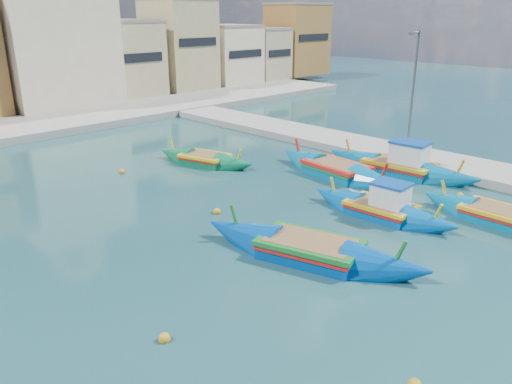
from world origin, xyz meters
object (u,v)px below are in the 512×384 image
quay_street_lamp (412,94)px  luzzu_blue_south (310,251)px  luzzu_turquoise_cabin (400,167)px  luzzu_blue_cabin (381,210)px  luzzu_green (205,160)px  luzzu_cyan_south (497,217)px  luzzu_cyan_mid (336,171)px  church_block (45,19)px

quay_street_lamp → luzzu_blue_south: quay_street_lamp is taller
luzzu_turquoise_cabin → luzzu_blue_south: size_ratio=1.01×
quay_street_lamp → luzzu_blue_cabin: 10.49m
luzzu_green → luzzu_cyan_south: 16.93m
luzzu_blue_cabin → luzzu_cyan_mid: 6.25m
quay_street_lamp → luzzu_turquoise_cabin: quay_street_lamp is taller
quay_street_lamp → luzzu_cyan_south: size_ratio=1.06×
luzzu_turquoise_cabin → luzzu_blue_cabin: luzzu_turquoise_cabin is taller
church_block → luzzu_green: 26.66m
luzzu_blue_cabin → luzzu_cyan_mid: bearing=55.7°
church_block → luzzu_green: (-1.87, -25.31, -8.17)m
luzzu_turquoise_cabin → luzzu_blue_cabin: bearing=-156.8°
luzzu_blue_cabin → luzzu_cyan_south: luzzu_blue_cabin is taller
luzzu_turquoise_cabin → luzzu_cyan_south: (-3.33, -6.88, -0.13)m
luzzu_turquoise_cabin → luzzu_green: 11.87m
luzzu_blue_cabin → luzzu_cyan_mid: size_ratio=0.81×
church_block → luzzu_turquoise_cabin: church_block is taller
luzzu_green → luzzu_blue_cabin: bearing=-88.2°
luzzu_blue_cabin → luzzu_green: 12.46m
luzzu_green → luzzu_cyan_south: bearing=-77.9°
luzzu_cyan_south → luzzu_blue_south: bearing=156.8°
quay_street_lamp → luzzu_cyan_mid: bearing=165.5°
luzzu_blue_south → luzzu_cyan_mid: bearing=31.0°
luzzu_blue_cabin → quay_street_lamp: bearing=22.8°
quay_street_lamp → luzzu_green: (-9.32, 8.69, -4.10)m
luzzu_cyan_mid → luzzu_green: luzzu_cyan_mid is taller
quay_street_lamp → luzzu_cyan_south: (-5.77, -7.87, -4.09)m
luzzu_cyan_mid → luzzu_green: 8.27m
church_block → luzzu_blue_south: 39.59m
luzzu_cyan_mid → quay_street_lamp: bearing=-14.5°
luzzu_blue_cabin → luzzu_cyan_mid: luzzu_blue_cabin is taller
luzzu_green → luzzu_blue_south: bearing=-112.4°
church_block → luzzu_cyan_south: (1.67, -41.87, -8.16)m
luzzu_cyan_mid → luzzu_green: size_ratio=1.29×
luzzu_cyan_mid → luzzu_blue_south: size_ratio=0.97×
quay_street_lamp → luzzu_green: size_ratio=1.09×
church_block → quay_street_lamp: bearing=-77.7°
luzzu_cyan_mid → luzzu_blue_cabin: bearing=-124.3°
luzzu_blue_south → luzzu_cyan_south: size_ratio=1.30×
luzzu_turquoise_cabin → luzzu_green: bearing=125.4°
luzzu_blue_south → luzzu_cyan_south: (8.80, -3.77, -0.04)m
quay_street_lamp → luzzu_cyan_south: bearing=-126.3°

